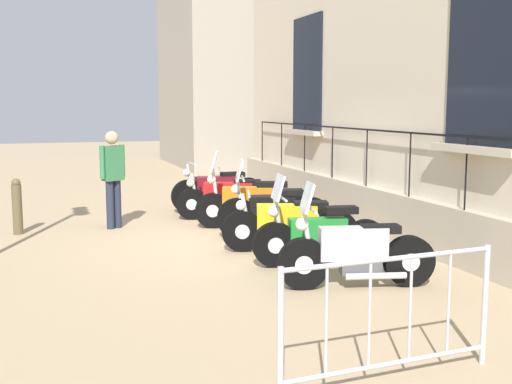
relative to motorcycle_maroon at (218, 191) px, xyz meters
name	(u,v)px	position (x,y,z in m)	size (l,w,h in m)	color
ground_plane	(250,240)	(0.29, 2.97, -0.44)	(60.00, 60.00, 0.00)	tan
building_facade	(390,52)	(-2.27, 2.97, 2.70)	(0.82, 13.00, 6.51)	beige
motorcycle_maroon	(218,191)	(0.00, 0.00, 0.00)	(2.02, 0.63, 1.04)	black
motorcycle_red	(230,198)	(0.04, 0.99, -0.03)	(2.07, 0.87, 0.92)	black
motorcycle_orange	(251,203)	(-0.07, 2.00, 0.02)	(2.02, 0.89, 1.40)	black
motorcycle_black	(273,211)	(-0.14, 2.92, 0.02)	(1.91, 0.84, 1.34)	black
motorcycle_yellow	(289,223)	(-0.02, 3.95, -0.01)	(2.02, 0.92, 0.91)	black
motorcycle_green	(319,236)	(-0.09, 4.89, -0.02)	(1.93, 0.63, 1.29)	black
motorcycle_silver	(355,253)	(-0.04, 6.04, -0.01)	(1.94, 0.69, 1.31)	black
crowd_barrier	(390,315)	(0.96, 8.53, 0.13)	(1.98, 0.17, 1.05)	#B7B7BF
bollard	(17,206)	(3.95, 1.20, 0.05)	(0.17, 0.17, 0.98)	brown
pedestrian_standing	(113,173)	(2.30, 1.20, 0.57)	(0.47, 0.37, 1.77)	#23283D
distant_building	(227,4)	(-3.33, -10.47, 5.50)	(4.16, 6.12, 11.87)	#9E9384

